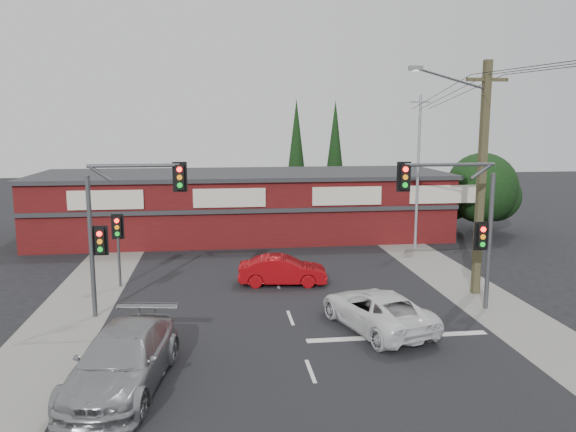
{
  "coord_description": "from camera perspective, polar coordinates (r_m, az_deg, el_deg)",
  "views": [
    {
      "loc": [
        -2.69,
        -19.61,
        7.47
      ],
      "look_at": [
        0.18,
        3.0,
        3.64
      ],
      "focal_mm": 35.0,
      "sensor_mm": 36.0,
      "label": 1
    }
  ],
  "objects": [
    {
      "name": "red_sedan",
      "position": [
        26.13,
        -0.55,
        -5.54
      ],
      "size": [
        4.2,
        1.87,
        1.34
      ],
      "primitive_type": "imported",
      "rotation": [
        0.0,
        0.0,
        1.46
      ],
      "color": "#9B090E",
      "rests_on": "ground"
    },
    {
      "name": "conifer_near",
      "position": [
        44.09,
        0.86,
        6.95
      ],
      "size": [
        1.8,
        1.8,
        9.25
      ],
      "color": "#2D2116",
      "rests_on": "ground"
    },
    {
      "name": "shop_building",
      "position": [
        37.02,
        -4.53,
        1.22
      ],
      "size": [
        27.3,
        8.4,
        4.22
      ],
      "color": "#480E0F",
      "rests_on": "ground"
    },
    {
      "name": "tree_cluster",
      "position": [
        39.39,
        19.03,
        2.35
      ],
      "size": [
        5.9,
        5.1,
        5.5
      ],
      "color": "#2D2116",
      "rests_on": "ground"
    },
    {
      "name": "traffic_mast_left",
      "position": [
        22.22,
        -16.81,
        -0.04
      ],
      "size": [
        3.77,
        0.27,
        5.97
      ],
      "color": "#47494C",
      "rests_on": "ground"
    },
    {
      "name": "utility_pole",
      "position": [
        25.24,
        18.83,
        4.32
      ],
      "size": [
        4.38,
        0.59,
        10.0
      ],
      "color": "#4B462A",
      "rests_on": "ground"
    },
    {
      "name": "verge_right",
      "position": [
        28.04,
        16.69,
        -6.3
      ],
      "size": [
        3.0,
        70.0,
        0.02
      ],
      "primitive_type": "cube",
      "color": "gray",
      "rests_on": "ground"
    },
    {
      "name": "silver_suv",
      "position": [
        17.02,
        -16.44,
        -13.84
      ],
      "size": [
        3.18,
        6.0,
        1.66
      ],
      "primitive_type": "imported",
      "rotation": [
        0.0,
        0.0,
        -0.16
      ],
      "color": "#989A9C",
      "rests_on": "ground"
    },
    {
      "name": "white_suv",
      "position": [
        20.97,
        8.98,
        -9.36
      ],
      "size": [
        3.76,
        5.62,
        1.43
      ],
      "primitive_type": "imported",
      "rotation": [
        0.0,
        0.0,
        3.43
      ],
      "color": "white",
      "rests_on": "ground"
    },
    {
      "name": "verge_left",
      "position": [
        26.36,
        -19.81,
        -7.48
      ],
      "size": [
        3.0,
        70.0,
        0.02
      ],
      "primitive_type": "cube",
      "color": "gray",
      "rests_on": "ground"
    },
    {
      "name": "road_strip",
      "position": [
        25.86,
        -0.96,
        -7.24
      ],
      "size": [
        14.0,
        70.0,
        0.01
      ],
      "primitive_type": "cube",
      "color": "black",
      "rests_on": "ground"
    },
    {
      "name": "pedestal_signal",
      "position": [
        26.5,
        -16.9,
        -1.89
      ],
      "size": [
        0.55,
        0.27,
        3.38
      ],
      "color": "#47494C",
      "rests_on": "ground"
    },
    {
      "name": "traffic_mast_right",
      "position": [
        22.99,
        17.42,
        0.28
      ],
      "size": [
        3.96,
        0.27,
        5.97
      ],
      "color": "#47494C",
      "rests_on": "ground"
    },
    {
      "name": "ground",
      "position": [
        21.16,
        0.55,
        -11.14
      ],
      "size": [
        120.0,
        120.0,
        0.0
      ],
      "primitive_type": "plane",
      "color": "black",
      "rests_on": "ground"
    },
    {
      "name": "stop_line",
      "position": [
        20.54,
        11.08,
        -11.93
      ],
      "size": [
        6.5,
        0.35,
        0.01
      ],
      "primitive_type": "cube",
      "color": "silver",
      "rests_on": "ground"
    },
    {
      "name": "steel_pole",
      "position": [
        33.82,
        13.07,
        4.6
      ],
      "size": [
        1.2,
        0.16,
        9.0
      ],
      "color": "gray",
      "rests_on": "ground"
    },
    {
      "name": "lane_dashes",
      "position": [
        28.68,
        -1.61,
        -5.53
      ],
      "size": [
        0.12,
        53.51,
        0.01
      ],
      "color": "silver",
      "rests_on": "ground"
    },
    {
      "name": "conifer_far",
      "position": [
        46.67,
        4.8,
        7.06
      ],
      "size": [
        1.8,
        1.8,
        9.25
      ],
      "color": "#2D2116",
      "rests_on": "ground"
    },
    {
      "name": "power_lines",
      "position": [
        20.52,
        26.49,
        12.96
      ],
      "size": [
        2.01,
        29.0,
        1.22
      ],
      "color": "black",
      "rests_on": "ground"
    }
  ]
}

